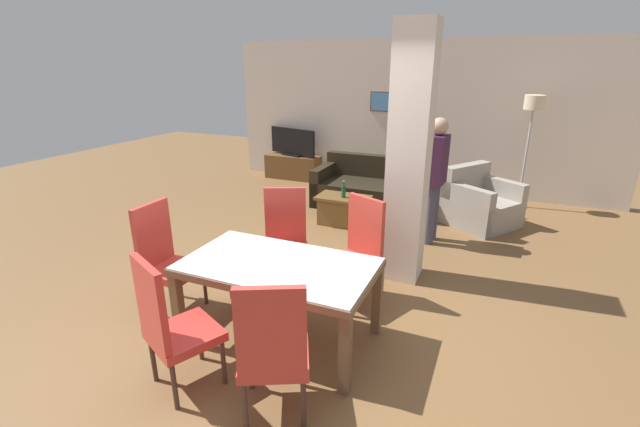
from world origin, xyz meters
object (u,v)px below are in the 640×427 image
object	(u,v)px
sofa	(371,190)
dining_chair_far_right	(357,249)
dining_chair_near_right	(273,348)
armchair	(480,205)
coffee_table	(343,210)
floor_lamp	(533,114)
dining_chair_head_left	(165,256)
standing_person	(435,173)
dining_chair_near_left	(171,324)
tv_stand	(293,167)
bottle	(343,191)
dining_chair_far_left	(285,237)
tv_screen	(293,142)
dining_table	(279,279)

from	to	relation	value
sofa	dining_chair_far_right	bearing A→B (deg)	104.18
dining_chair_near_right	armchair	distance (m)	4.57
coffee_table	floor_lamp	distance (m)	3.37
dining_chair_far_right	coffee_table	size ratio (longest dim) A/B	1.38
dining_chair_head_left	standing_person	bearing A→B (deg)	142.68
dining_chair_near_left	armchair	xyz separation A→B (m)	(1.78, 4.51, -0.26)
dining_chair_head_left	sofa	distance (m)	3.95
coffee_table	floor_lamp	xyz separation A→B (m)	(2.41, 1.96, 1.30)
dining_chair_far_right	tv_stand	distance (m)	4.92
coffee_table	bottle	xyz separation A→B (m)	(0.01, -0.04, 0.31)
dining_chair_near_left	armchair	bearing A→B (deg)	93.52
dining_chair_far_left	coffee_table	xyz separation A→B (m)	(-0.07, 1.96, -0.33)
dining_chair_head_left	tv_stand	distance (m)	5.08
dining_chair_head_left	armchair	bearing A→B (deg)	144.46
dining_chair_near_left	bottle	distance (m)	3.65
dining_chair_near_left	dining_chair_near_right	distance (m)	0.80
coffee_table	dining_chair_head_left	bearing A→B (deg)	-105.02
dining_chair_far_left	bottle	size ratio (longest dim) A/B	4.31
dining_chair_near_left	dining_chair_head_left	distance (m)	1.19
dining_chair_near_left	bottle	xyz separation A→B (m)	(-0.06, 3.65, -0.03)
bottle	tv_screen	xyz separation A→B (m)	(-1.91, 2.14, 0.22)
dining_chair_near_left	sofa	xyz separation A→B (m)	(0.05, 4.69, -0.28)
armchair	tv_stand	distance (m)	3.96
coffee_table	tv_stand	distance (m)	2.84
sofa	floor_lamp	distance (m)	2.77
coffee_table	bottle	bearing A→B (deg)	-72.46
armchair	standing_person	bearing A→B (deg)	3.64
dining_chair_near_right	standing_person	xyz separation A→B (m)	(0.43, 3.51, 0.40)
dining_chair_near_left	bottle	size ratio (longest dim) A/B	4.31
dining_table	dining_chair_near_right	distance (m)	0.90
dining_table	bottle	bearing A→B (deg)	99.36
sofa	tv_stand	xyz separation A→B (m)	(-2.03, 1.10, -0.04)
dining_table	coffee_table	size ratio (longest dim) A/B	2.07
dining_table	dining_chair_near_right	size ratio (longest dim) A/B	1.50
armchair	standing_person	distance (m)	1.28
tv_screen	floor_lamp	xyz separation A→B (m)	(4.31, -0.15, 0.77)
dining_table	floor_lamp	xyz separation A→B (m)	(1.94, 4.79, 0.95)
dining_chair_far_left	bottle	world-z (taller)	dining_chair_far_left
standing_person	dining_chair_far_left	bearing A→B (deg)	151.89
dining_chair_far_left	sofa	size ratio (longest dim) A/B	0.59
sofa	dining_chair_head_left	bearing A→B (deg)	77.02
dining_chair_near_left	bottle	world-z (taller)	dining_chair_near_left
standing_person	tv_stand	bearing A→B (deg)	60.76
dining_chair_near_right	floor_lamp	bearing A→B (deg)	48.28
dining_table	dining_chair_head_left	world-z (taller)	dining_chair_head_left
dining_chair_near_right	standing_person	distance (m)	3.56
bottle	dining_chair_head_left	bearing A→B (deg)	-105.43
dining_chair_far_left	tv_screen	distance (m)	4.53
dining_chair_near_left	dining_chair_far_left	bearing A→B (deg)	115.00
dining_chair_head_left	bottle	bearing A→B (deg)	164.57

